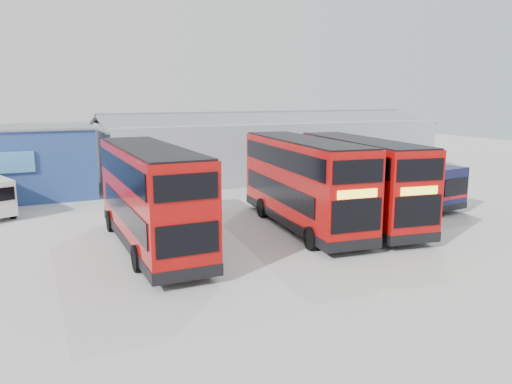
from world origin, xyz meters
The scene contains 7 objects.
ground_plane centered at (0.00, 0.00, 0.00)m, with size 120.00×120.00×0.00m, color #A7A7A2.
office_block centered at (-14.00, 17.99, 2.58)m, with size 12.30×8.32×5.12m.
maintenance_shed centered at (8.00, 20.00, 2.60)m, with size 30.50×12.00×5.89m.
double_decker_left centered at (-7.17, 1.03, 2.47)m, with size 3.09×11.80×4.97m.
double_decker_centre centered at (1.44, 1.50, 2.48)m, with size 3.94×11.98×4.98m.
double_decker_right centered at (4.94, 1.05, 2.43)m, with size 4.34×11.78×4.88m.
single_decker_blue centered at (10.67, 5.33, 1.45)m, with size 3.87×10.99×2.92m.
Camera 1 is at (-12.24, -22.26, 7.32)m, focal length 35.00 mm.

